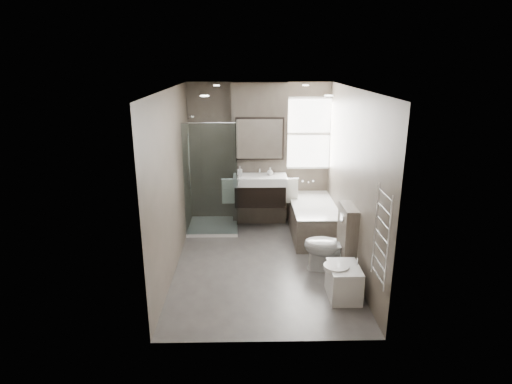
{
  "coord_description": "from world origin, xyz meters",
  "views": [
    {
      "loc": [
        -0.22,
        -5.91,
        2.98
      ],
      "look_at": [
        -0.1,
        0.15,
        1.09
      ],
      "focal_mm": 30.0,
      "sensor_mm": 36.0,
      "label": 1
    }
  ],
  "objects_px": {
    "bathtub": "(313,218)",
    "toilet": "(330,246)",
    "vanity": "(260,190)",
    "bidet": "(343,281)"
  },
  "relations": [
    {
      "from": "bathtub",
      "to": "toilet",
      "type": "xyz_separation_m",
      "value": [
        0.05,
        -1.33,
        0.06
      ]
    },
    {
      "from": "toilet",
      "to": "vanity",
      "type": "bearing_deg",
      "value": -136.88
    },
    {
      "from": "toilet",
      "to": "bidet",
      "type": "height_order",
      "value": "toilet"
    },
    {
      "from": "vanity",
      "to": "bathtub",
      "type": "bearing_deg",
      "value": -19.37
    },
    {
      "from": "vanity",
      "to": "bathtub",
      "type": "relative_size",
      "value": 0.59
    },
    {
      "from": "vanity",
      "to": "bidet",
      "type": "distance_m",
      "value": 2.66
    },
    {
      "from": "bathtub",
      "to": "toilet",
      "type": "relative_size",
      "value": 2.11
    },
    {
      "from": "bathtub",
      "to": "bidet",
      "type": "bearing_deg",
      "value": -87.56
    },
    {
      "from": "bathtub",
      "to": "bidet",
      "type": "height_order",
      "value": "bathtub"
    },
    {
      "from": "vanity",
      "to": "bathtub",
      "type": "height_order",
      "value": "vanity"
    }
  ]
}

